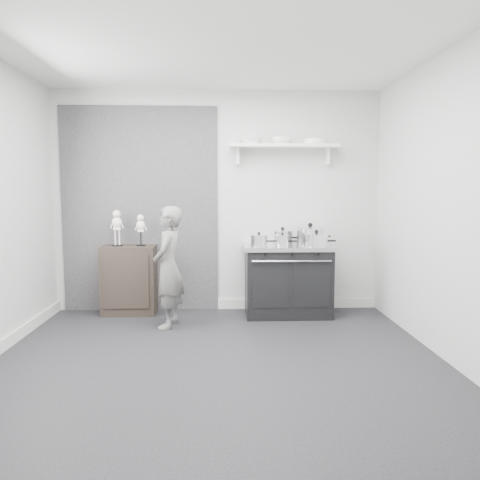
# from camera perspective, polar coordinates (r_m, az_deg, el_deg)

# --- Properties ---
(ground) EXTENTS (4.00, 4.00, 0.00)m
(ground) POSITION_cam_1_polar(r_m,az_deg,el_deg) (4.26, -2.84, -14.32)
(ground) COLOR black
(ground) RESTS_ON ground
(room_shell) EXTENTS (4.02, 3.62, 2.71)m
(room_shell) POSITION_cam_1_polar(r_m,az_deg,el_deg) (4.15, -4.18, 8.18)
(room_shell) COLOR #B6B6B4
(room_shell) RESTS_ON ground
(wall_shelf) EXTENTS (1.30, 0.26, 0.24)m
(wall_shelf) POSITION_cam_1_polar(r_m,az_deg,el_deg) (5.75, 5.36, 11.25)
(wall_shelf) COLOR white
(wall_shelf) RESTS_ON room_shell
(stove) EXTENTS (1.05, 0.66, 0.85)m
(stove) POSITION_cam_1_polar(r_m,az_deg,el_deg) (5.63, 5.81, -4.82)
(stove) COLOR black
(stove) RESTS_ON ground
(side_cabinet) EXTENTS (0.64, 0.37, 0.83)m
(side_cabinet) POSITION_cam_1_polar(r_m,az_deg,el_deg) (5.82, -13.34, -4.73)
(side_cabinet) COLOR black
(side_cabinet) RESTS_ON ground
(child) EXTENTS (0.39, 0.52, 1.32)m
(child) POSITION_cam_1_polar(r_m,az_deg,el_deg) (5.12, -8.73, -3.29)
(child) COLOR slate
(child) RESTS_ON ground
(pot_front_left) EXTENTS (0.29, 0.20, 0.17)m
(pot_front_left) POSITION_cam_1_polar(r_m,az_deg,el_deg) (5.40, 2.32, -0.05)
(pot_front_left) COLOR white
(pot_front_left) RESTS_ON stove
(pot_back_left) EXTENTS (0.34, 0.25, 0.20)m
(pot_back_left) POSITION_cam_1_polar(r_m,az_deg,el_deg) (5.69, 5.20, 0.38)
(pot_back_left) COLOR white
(pot_back_left) RESTS_ON stove
(pot_back_right) EXTENTS (0.41, 0.33, 0.25)m
(pot_back_right) POSITION_cam_1_polar(r_m,az_deg,el_deg) (5.69, 8.53, 0.54)
(pot_back_right) COLOR white
(pot_back_right) RESTS_ON stove
(pot_front_right) EXTENTS (0.36, 0.28, 0.19)m
(pot_front_right) POSITION_cam_1_polar(r_m,az_deg,el_deg) (5.42, 9.29, -0.01)
(pot_front_right) COLOR white
(pot_front_right) RESTS_ON stove
(pot_front_center) EXTENTS (0.25, 0.16, 0.16)m
(pot_front_center) POSITION_cam_1_polar(r_m,az_deg,el_deg) (5.40, 5.18, -0.06)
(pot_front_center) COLOR white
(pot_front_center) RESTS_ON stove
(skeleton_full) EXTENTS (0.14, 0.09, 0.50)m
(skeleton_full) POSITION_cam_1_polar(r_m,az_deg,el_deg) (5.76, -14.77, 1.75)
(skeleton_full) COLOR silver
(skeleton_full) RESTS_ON side_cabinet
(skeleton_torso) EXTENTS (0.12, 0.08, 0.43)m
(skeleton_torso) POSITION_cam_1_polar(r_m,az_deg,el_deg) (5.71, -12.02, 1.46)
(skeleton_torso) COLOR silver
(skeleton_torso) RESTS_ON side_cabinet
(bowl_large) EXTENTS (0.28, 0.28, 0.07)m
(bowl_large) POSITION_cam_1_polar(r_m,az_deg,el_deg) (5.71, 1.30, 11.97)
(bowl_large) COLOR white
(bowl_large) RESTS_ON wall_shelf
(bowl_small) EXTENTS (0.25, 0.25, 0.08)m
(bowl_small) POSITION_cam_1_polar(r_m,az_deg,el_deg) (5.75, 5.07, 11.96)
(bowl_small) COLOR white
(bowl_small) RESTS_ON wall_shelf
(plate_stack) EXTENTS (0.28, 0.28, 0.06)m
(plate_stack) POSITION_cam_1_polar(r_m,az_deg,el_deg) (5.81, 9.16, 11.75)
(plate_stack) COLOR white
(plate_stack) RESTS_ON wall_shelf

